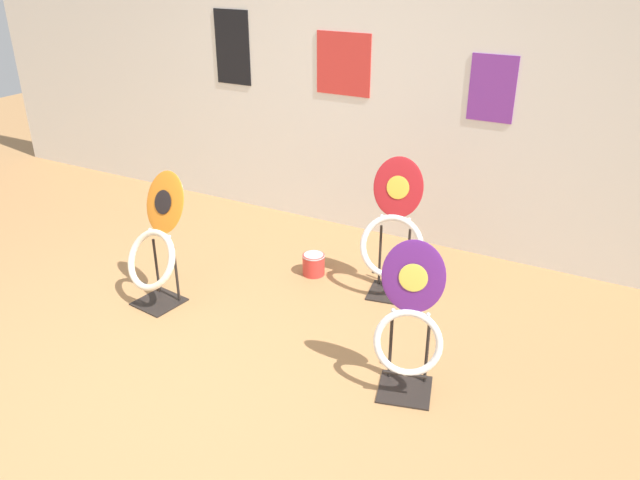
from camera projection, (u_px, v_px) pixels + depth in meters
The scene contains 6 objects.
ground_plane at pixel (166, 381), 3.44m from camera, with size 14.00×14.00×0.00m, color #A37547.
wall_back at pixel (359, 71), 4.78m from camera, with size 8.00×0.07×2.60m.
toilet_seat_display_orange_sun at pixel (156, 245), 4.03m from camera, with size 0.43×0.41×0.88m.
toilet_seat_display_crimson_swirl at pixel (393, 237), 4.12m from camera, with size 0.46×0.35×0.94m.
toilet_seat_display_purple_note at pixel (409, 328), 3.20m from camera, with size 0.38×0.35×0.87m.
paint_can at pixel (314, 264), 4.52m from camera, with size 0.17×0.17×0.16m.
Camera 1 is at (2.08, -2.02, 2.18)m, focal length 35.00 mm.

